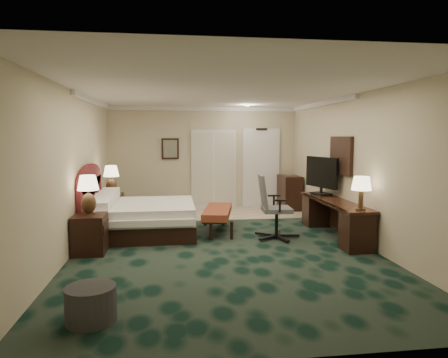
{
  "coord_description": "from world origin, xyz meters",
  "views": [
    {
      "loc": [
        -0.87,
        -6.92,
        1.93
      ],
      "look_at": [
        0.12,
        0.6,
        1.11
      ],
      "focal_mm": 32.0,
      "sensor_mm": 36.0,
      "label": 1
    }
  ],
  "objects": [
    {
      "name": "floor",
      "position": [
        0.0,
        0.0,
        0.0
      ],
      "size": [
        5.0,
        7.5,
        0.0
      ],
      "primitive_type": "cube",
      "color": "black",
      "rests_on": "ground"
    },
    {
      "name": "ceiling",
      "position": [
        0.0,
        0.0,
        2.7
      ],
      "size": [
        5.0,
        7.5,
        0.0
      ],
      "primitive_type": "cube",
      "color": "silver",
      "rests_on": "wall_back"
    },
    {
      "name": "wall_back",
      "position": [
        0.0,
        3.75,
        1.35
      ],
      "size": [
        5.0,
        0.0,
        2.7
      ],
      "primitive_type": "cube",
      "color": "#C6B794",
      "rests_on": "ground"
    },
    {
      "name": "wall_front",
      "position": [
        0.0,
        -3.75,
        1.35
      ],
      "size": [
        5.0,
        0.0,
        2.7
      ],
      "primitive_type": "cube",
      "color": "#C6B794",
      "rests_on": "ground"
    },
    {
      "name": "wall_left",
      "position": [
        -2.5,
        0.0,
        1.35
      ],
      "size": [
        0.0,
        7.5,
        2.7
      ],
      "primitive_type": "cube",
      "color": "#C6B794",
      "rests_on": "ground"
    },
    {
      "name": "wall_right",
      "position": [
        2.5,
        0.0,
        1.35
      ],
      "size": [
        0.0,
        7.5,
        2.7
      ],
      "primitive_type": "cube",
      "color": "#C6B794",
      "rests_on": "ground"
    },
    {
      "name": "crown_molding",
      "position": [
        0.0,
        0.0,
        2.65
      ],
      "size": [
        5.0,
        7.5,
        0.1
      ],
      "primitive_type": null,
      "color": "white",
      "rests_on": "wall_back"
    },
    {
      "name": "tile_patch",
      "position": [
        0.9,
        2.9,
        0.01
      ],
      "size": [
        3.2,
        1.7,
        0.01
      ],
      "primitive_type": "cube",
      "color": "beige",
      "rests_on": "ground"
    },
    {
      "name": "headboard",
      "position": [
        -2.44,
        1.0,
        0.7
      ],
      "size": [
        0.12,
        2.0,
        1.4
      ],
      "primitive_type": null,
      "color": "#4B1015",
      "rests_on": "ground"
    },
    {
      "name": "entry_door",
      "position": [
        1.55,
        3.72,
        1.05
      ],
      "size": [
        1.02,
        0.06,
        2.18
      ],
      "primitive_type": "cube",
      "color": "white",
      "rests_on": "ground"
    },
    {
      "name": "closet_doors",
      "position": [
        0.25,
        3.71,
        1.05
      ],
      "size": [
        1.2,
        0.06,
        2.1
      ],
      "primitive_type": "cube",
      "color": "#B5B3A6",
      "rests_on": "ground"
    },
    {
      "name": "wall_art",
      "position": [
        -0.9,
        3.71,
        1.6
      ],
      "size": [
        0.45,
        0.06,
        0.55
      ],
      "primitive_type": "cube",
      "color": "slate",
      "rests_on": "wall_back"
    },
    {
      "name": "wall_mirror",
      "position": [
        2.46,
        0.6,
        1.55
      ],
      "size": [
        0.05,
        0.95,
        0.75
      ],
      "primitive_type": "cube",
      "color": "white",
      "rests_on": "wall_right"
    },
    {
      "name": "bed",
      "position": [
        -1.42,
        0.96,
        0.31
      ],
      "size": [
        1.96,
        1.82,
        0.62
      ],
      "primitive_type": "cube",
      "color": "white",
      "rests_on": "ground"
    },
    {
      "name": "nightstand_near",
      "position": [
        -2.22,
        -0.24,
        0.32
      ],
      "size": [
        0.51,
        0.59,
        0.64
      ],
      "primitive_type": "cube",
      "color": "black",
      "rests_on": "ground"
    },
    {
      "name": "nightstand_far",
      "position": [
        -2.22,
        2.12,
        0.32
      ],
      "size": [
        0.51,
        0.59,
        0.64
      ],
      "primitive_type": "cube",
      "color": "black",
      "rests_on": "ground"
    },
    {
      "name": "lamp_near",
      "position": [
        -2.24,
        -0.18,
        0.97
      ],
      "size": [
        0.42,
        0.42,
        0.65
      ],
      "primitive_type": null,
      "rotation": [
        0.0,
        0.0,
        -0.27
      ],
      "color": "black",
      "rests_on": "nightstand_near"
    },
    {
      "name": "lamp_far",
      "position": [
        -2.2,
        2.11,
        0.96
      ],
      "size": [
        0.37,
        0.37,
        0.65
      ],
      "primitive_type": null,
      "rotation": [
        0.0,
        0.0,
        -0.08
      ],
      "color": "black",
      "rests_on": "nightstand_far"
    },
    {
      "name": "bed_bench",
      "position": [
        0.04,
        0.95,
        0.24
      ],
      "size": [
        0.77,
        1.5,
        0.48
      ],
      "primitive_type": "cube",
      "rotation": [
        0.0,
        0.0,
        -0.2
      ],
      "color": "maroon",
      "rests_on": "ground"
    },
    {
      "name": "ottoman",
      "position": [
        -1.72,
        -2.78,
        0.19
      ],
      "size": [
        0.6,
        0.6,
        0.37
      ],
      "primitive_type": "cylinder",
      "rotation": [
        0.0,
        0.0,
        -0.16
      ],
      "color": "#2E2F34",
      "rests_on": "ground"
    },
    {
      "name": "desk",
      "position": [
        2.22,
        0.28,
        0.35
      ],
      "size": [
        0.53,
        2.44,
        0.7
      ],
      "primitive_type": "cube",
      "color": "black",
      "rests_on": "ground"
    },
    {
      "name": "tv",
      "position": [
        2.22,
        1.0,
        1.1
      ],
      "size": [
        0.35,
        1.01,
        0.8
      ],
      "primitive_type": "cube",
      "rotation": [
        0.0,
        0.0,
        0.26
      ],
      "color": "black",
      "rests_on": "desk"
    },
    {
      "name": "desk_lamp",
      "position": [
        2.24,
        -0.73,
        0.99
      ],
      "size": [
        0.42,
        0.42,
        0.57
      ],
      "primitive_type": null,
      "rotation": [
        0.0,
        0.0,
        -0.34
      ],
      "color": "black",
      "rests_on": "desk"
    },
    {
      "name": "desk_chair",
      "position": [
        1.09,
        0.3,
        0.61
      ],
      "size": [
        0.75,
        0.71,
        1.22
      ],
      "primitive_type": null,
      "rotation": [
        0.0,
        0.0,
        -0.06
      ],
      "color": "#4C4C4C",
      "rests_on": "ground"
    },
    {
      "name": "minibar",
      "position": [
        2.21,
        3.2,
        0.45
      ],
      "size": [
        0.47,
        0.85,
        0.9
      ],
      "primitive_type": "cube",
      "color": "black",
      "rests_on": "ground"
    }
  ]
}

